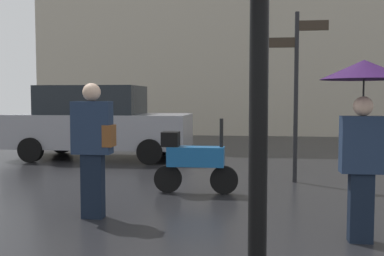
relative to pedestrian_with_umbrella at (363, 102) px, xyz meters
name	(u,v)px	position (x,y,z in m)	size (l,w,h in m)	color
pedestrian_with_umbrella	(363,102)	(0.00, 0.00, 0.00)	(0.92, 0.92, 1.97)	black
pedestrian_with_bag	(93,142)	(-3.21, 0.60, -0.53)	(0.54, 0.24, 1.76)	black
parked_scooter	(193,160)	(-2.11, 2.28, -0.97)	(1.39, 0.32, 1.23)	black
parked_car_left	(99,122)	(-5.06, 6.25, -0.58)	(4.55, 2.03, 1.88)	gray
street_signpost	(297,80)	(-0.34, 3.48, 0.37)	(1.08, 0.08, 3.13)	black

